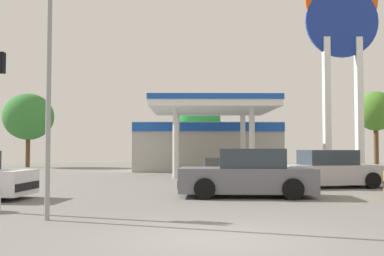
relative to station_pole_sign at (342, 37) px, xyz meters
name	(u,v)px	position (x,y,z in m)	size (l,w,h in m)	color
ground_plane	(218,239)	(-9.38, -20.57, -8.76)	(90.00, 90.00, 0.00)	slate
gas_station	(207,142)	(-8.44, 4.40, -6.65)	(10.54, 13.46, 4.55)	#ADA89E
station_pole_sign	(342,37)	(0.00, 0.00, 0.00)	(4.66, 0.56, 13.53)	white
car_0	(330,170)	(-3.79, -9.41, -8.03)	(4.70, 2.55, 1.60)	black
car_2	(247,175)	(-7.86, -13.18, -8.01)	(4.74, 2.33, 1.66)	black
tree_0	(28,117)	(-23.88, 11.58, -4.33)	(4.40, 4.40, 6.48)	brown
tree_1	(198,120)	(-9.02, 9.39, -4.72)	(3.82, 3.82, 5.86)	brown
tree_2	(376,111)	(6.11, 9.75, -3.97)	(3.35, 3.35, 6.49)	brown
corner_streetlamp	(46,45)	(-13.23, -18.53, -4.69)	(0.24, 1.48, 6.74)	gray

